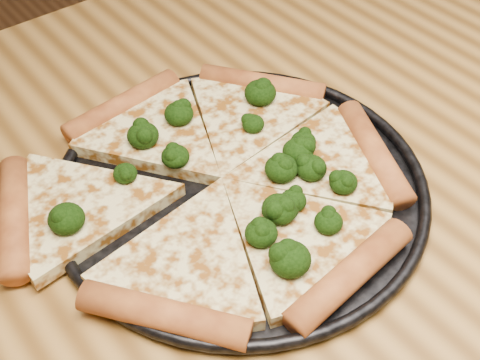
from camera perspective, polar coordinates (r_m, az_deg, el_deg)
dining_table at (r=0.71m, az=2.31°, el=-6.22°), size 1.20×0.90×0.75m
pizza_pan at (r=0.64m, az=-0.00°, el=-0.52°), size 0.38×0.38×0.02m
pizza at (r=0.63m, az=-2.20°, el=-0.05°), size 0.41×0.37×0.03m
broccoli_florets at (r=0.62m, az=0.33°, el=0.69°), size 0.29×0.26×0.03m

